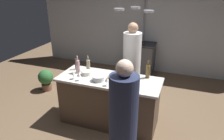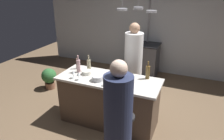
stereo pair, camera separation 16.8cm
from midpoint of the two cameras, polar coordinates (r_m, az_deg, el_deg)
The scene contains 19 objects.
ground_plane at distance 4.07m, azimuth -1.97°, elevation -13.91°, with size 9.00×9.00×0.00m, color brown.
back_wall at distance 6.10m, azimuth 8.19°, elevation 11.87°, with size 6.40×0.16×2.60m, color #B2B7BC.
kitchen_island at distance 3.81m, azimuth -2.07°, elevation -8.44°, with size 1.80×0.72×0.90m.
stove_range at distance 5.94m, azimuth 6.89°, elevation 3.11°, with size 0.80×0.64×0.89m.
chef at distance 4.34m, azimuth 4.25°, elevation 0.70°, with size 0.37×0.37×1.73m.
bar_stool_right at distance 3.23m, azimuth 2.98°, elevation -16.71°, with size 0.28×0.28×0.68m.
guest_right at distance 2.68m, azimuth 1.18°, elevation -15.41°, with size 0.35×0.35×1.66m.
overhead_pot_rack at distance 5.16m, azimuth 6.19°, elevation 14.12°, with size 0.87×1.44×2.17m.
potted_plant at distance 5.29m, azimuth -18.54°, elevation -2.25°, with size 0.36×0.36×0.52m.
cutting_board at distance 3.63m, azimuth 0.09°, elevation -1.96°, with size 0.32×0.22×0.02m, color #997047.
pepper_mill at distance 4.02m, azimuth -10.95°, elevation 1.59°, with size 0.05×0.05×0.21m, color #382319.
wine_bottle_rose at distance 3.84m, azimuth -10.59°, elevation 0.99°, with size 0.07×0.07×0.33m.
wine_bottle_white at distance 3.91m, azimuth -7.77°, elevation 1.31°, with size 0.07×0.07×0.30m.
wine_bottle_amber at distance 3.62m, azimuth 8.46°, elevation -0.39°, with size 0.07×0.07×0.31m.
wine_glass_near_right_guest at distance 3.62m, azimuth -11.85°, elevation -0.90°, with size 0.07×0.07×0.15m.
wine_glass_near_left_guest at distance 3.54m, azimuth -10.41°, elevation -1.30°, with size 0.07×0.07×0.15m.
wine_glass_by_chef at distance 3.31m, azimuth -2.91°, elevation -2.69°, with size 0.07×0.07×0.15m.
mixing_bowl_ceramic at distance 3.77m, azimuth -8.26°, elevation -0.79°, with size 0.18×0.18×0.07m, color silver.
mixing_bowl_steel at distance 3.52m, azimuth -5.16°, elevation -2.32°, with size 0.20×0.20×0.08m, color #B7B7BC.
Camera 1 is at (1.18, -3.04, 2.43)m, focal length 33.40 mm.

